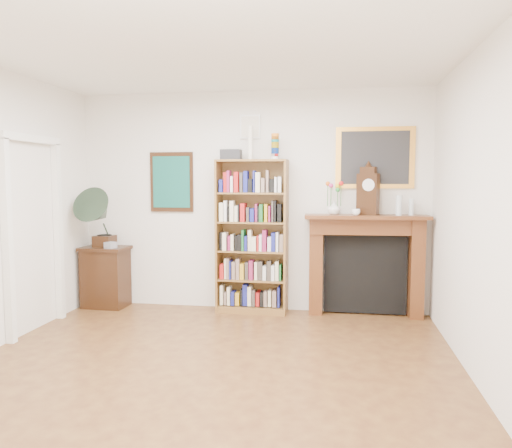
{
  "coord_description": "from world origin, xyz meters",
  "views": [
    {
      "loc": [
        1.1,
        -3.83,
        1.69
      ],
      "look_at": [
        0.22,
        1.6,
        1.19
      ],
      "focal_mm": 35.0,
      "sensor_mm": 36.0,
      "label": 1
    }
  ],
  "objects_px": {
    "side_cabinet": "(106,277)",
    "bookshelf": "(252,228)",
    "bottle_right": "(411,207)",
    "teacup": "(356,212)",
    "fireplace": "(365,256)",
    "gramophone": "(99,214)",
    "mantel_clock": "(368,192)",
    "flower_vase": "(334,208)",
    "bottle_left": "(399,205)",
    "cd_stack": "(111,245)"
  },
  "relations": [
    {
      "from": "side_cabinet",
      "to": "bookshelf",
      "type": "bearing_deg",
      "value": 3.74
    },
    {
      "from": "bottle_right",
      "to": "teacup",
      "type": "bearing_deg",
      "value": -169.24
    },
    {
      "from": "fireplace",
      "to": "bottle_right",
      "type": "relative_size",
      "value": 7.51
    },
    {
      "from": "bookshelf",
      "to": "teacup",
      "type": "xyz_separation_m",
      "value": [
        1.28,
        -0.08,
        0.22
      ]
    },
    {
      "from": "side_cabinet",
      "to": "bottle_right",
      "type": "relative_size",
      "value": 4.01
    },
    {
      "from": "gramophone",
      "to": "fireplace",
      "type": "bearing_deg",
      "value": 7.14
    },
    {
      "from": "mantel_clock",
      "to": "teacup",
      "type": "bearing_deg",
      "value": -119.36
    },
    {
      "from": "bookshelf",
      "to": "flower_vase",
      "type": "xyz_separation_m",
      "value": [
        1.02,
        0.02,
        0.26
      ]
    },
    {
      "from": "bookshelf",
      "to": "flower_vase",
      "type": "bearing_deg",
      "value": 2.11
    },
    {
      "from": "bookshelf",
      "to": "bottle_left",
      "type": "relative_size",
      "value": 9.26
    },
    {
      "from": "cd_stack",
      "to": "side_cabinet",
      "type": "bearing_deg",
      "value": 137.7
    },
    {
      "from": "gramophone",
      "to": "bookshelf",
      "type": "bearing_deg",
      "value": 8.02
    },
    {
      "from": "flower_vase",
      "to": "bottle_left",
      "type": "bearing_deg",
      "value": -2.49
    },
    {
      "from": "gramophone",
      "to": "teacup",
      "type": "distance_m",
      "value": 3.25
    },
    {
      "from": "flower_vase",
      "to": "teacup",
      "type": "distance_m",
      "value": 0.28
    },
    {
      "from": "side_cabinet",
      "to": "teacup",
      "type": "xyz_separation_m",
      "value": [
        3.23,
        -0.03,
        0.89
      ]
    },
    {
      "from": "gramophone",
      "to": "flower_vase",
      "type": "bearing_deg",
      "value": 6.62
    },
    {
      "from": "fireplace",
      "to": "gramophone",
      "type": "relative_size",
      "value": 1.91
    },
    {
      "from": "gramophone",
      "to": "bottle_right",
      "type": "bearing_deg",
      "value": 6.21
    },
    {
      "from": "teacup",
      "to": "bottle_right",
      "type": "relative_size",
      "value": 0.48
    },
    {
      "from": "bookshelf",
      "to": "fireplace",
      "type": "relative_size",
      "value": 1.48
    },
    {
      "from": "bookshelf",
      "to": "fireplace",
      "type": "height_order",
      "value": "bookshelf"
    },
    {
      "from": "teacup",
      "to": "bottle_right",
      "type": "distance_m",
      "value": 0.67
    },
    {
      "from": "teacup",
      "to": "side_cabinet",
      "type": "bearing_deg",
      "value": 179.55
    },
    {
      "from": "side_cabinet",
      "to": "bottle_right",
      "type": "height_order",
      "value": "bottle_right"
    },
    {
      "from": "side_cabinet",
      "to": "flower_vase",
      "type": "relative_size",
      "value": 5.0
    },
    {
      "from": "fireplace",
      "to": "teacup",
      "type": "bearing_deg",
      "value": -132.93
    },
    {
      "from": "side_cabinet",
      "to": "bottle_right",
      "type": "distance_m",
      "value": 4.0
    },
    {
      "from": "cd_stack",
      "to": "bottle_left",
      "type": "height_order",
      "value": "bottle_left"
    },
    {
      "from": "bookshelf",
      "to": "fireplace",
      "type": "bearing_deg",
      "value": 4.11
    },
    {
      "from": "bottle_left",
      "to": "gramophone",
      "type": "bearing_deg",
      "value": -177.66
    },
    {
      "from": "gramophone",
      "to": "flower_vase",
      "type": "relative_size",
      "value": 4.89
    },
    {
      "from": "fireplace",
      "to": "cd_stack",
      "type": "height_order",
      "value": "fireplace"
    },
    {
      "from": "gramophone",
      "to": "bottle_right",
      "type": "distance_m",
      "value": 3.91
    },
    {
      "from": "flower_vase",
      "to": "bottle_right",
      "type": "bearing_deg",
      "value": 1.8
    },
    {
      "from": "bookshelf",
      "to": "fireplace",
      "type": "distance_m",
      "value": 1.45
    },
    {
      "from": "bookshelf",
      "to": "fireplace",
      "type": "xyz_separation_m",
      "value": [
        1.41,
        0.07,
        -0.33
      ]
    },
    {
      "from": "mantel_clock",
      "to": "cd_stack",
      "type": "bearing_deg",
      "value": -154.75
    },
    {
      "from": "side_cabinet",
      "to": "cd_stack",
      "type": "xyz_separation_m",
      "value": [
        0.14,
        -0.13,
        0.44
      ]
    },
    {
      "from": "cd_stack",
      "to": "fireplace",
      "type": "bearing_deg",
      "value": 4.48
    },
    {
      "from": "teacup",
      "to": "bottle_left",
      "type": "xyz_separation_m",
      "value": [
        0.5,
        0.06,
        0.08
      ]
    },
    {
      "from": "side_cabinet",
      "to": "bottle_left",
      "type": "bearing_deg",
      "value": 2.71
    },
    {
      "from": "bottle_left",
      "to": "fireplace",
      "type": "bearing_deg",
      "value": 166.7
    },
    {
      "from": "cd_stack",
      "to": "bottle_left",
      "type": "bearing_deg",
      "value": 2.61
    },
    {
      "from": "fireplace",
      "to": "cd_stack",
      "type": "relative_size",
      "value": 12.51
    },
    {
      "from": "cd_stack",
      "to": "bottle_right",
      "type": "relative_size",
      "value": 0.6
    },
    {
      "from": "cd_stack",
      "to": "flower_vase",
      "type": "xyz_separation_m",
      "value": [
        2.83,
        0.2,
        0.49
      ]
    },
    {
      "from": "flower_vase",
      "to": "bottle_right",
      "type": "height_order",
      "value": "bottle_right"
    },
    {
      "from": "bookshelf",
      "to": "teacup",
      "type": "bearing_deg",
      "value": -2.33
    },
    {
      "from": "bottle_left",
      "to": "cd_stack",
      "type": "bearing_deg",
      "value": -177.39
    }
  ]
}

